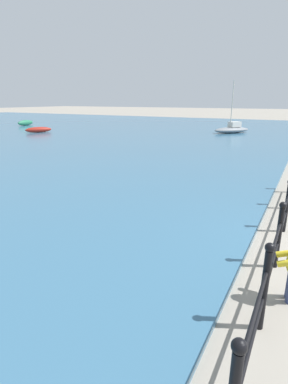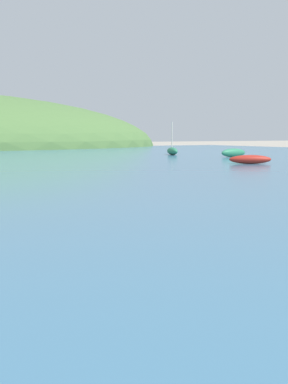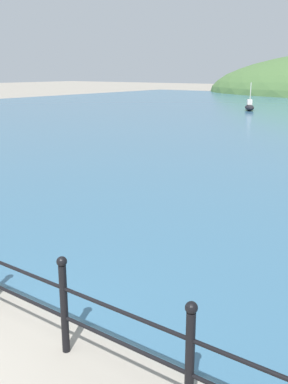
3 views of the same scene
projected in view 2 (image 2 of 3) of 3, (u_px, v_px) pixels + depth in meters
boat_nearest_quay at (172, 151)px, 39.82m from camera, size 1.33×2.43×2.45m
boat_far_left at (233, 153)px, 36.09m from camera, size 2.09×0.65×0.58m
boat_far_right at (250, 159)px, 27.89m from camera, size 2.19×1.67×0.46m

